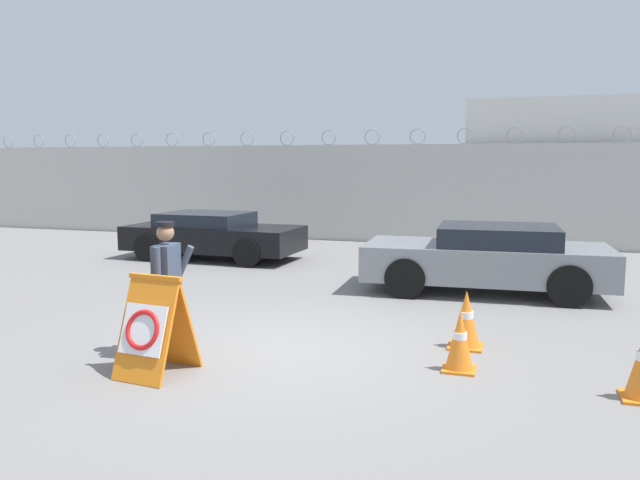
{
  "coord_description": "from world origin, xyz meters",
  "views": [
    {
      "loc": [
        2.93,
        -7.18,
        2.41
      ],
      "look_at": [
        0.12,
        1.53,
        1.25
      ],
      "focal_mm": 35.0,
      "sensor_mm": 36.0,
      "label": 1
    }
  ],
  "objects_px": {
    "security_guard": "(167,283)",
    "parked_car_rear_sedan": "(487,258)",
    "traffic_cone_mid": "(460,341)",
    "traffic_cone_far": "(466,319)",
    "barricade_sign": "(154,326)",
    "parked_car_front_coupe": "(212,235)"
  },
  "relations": [
    {
      "from": "traffic_cone_far",
      "to": "parked_car_rear_sedan",
      "type": "relative_size",
      "value": 0.17
    },
    {
      "from": "barricade_sign",
      "to": "parked_car_front_coupe",
      "type": "xyz_separation_m",
      "value": [
        -3.37,
        7.85,
        0.03
      ]
    },
    {
      "from": "security_guard",
      "to": "parked_car_front_coupe",
      "type": "height_order",
      "value": "security_guard"
    },
    {
      "from": "barricade_sign",
      "to": "security_guard",
      "type": "distance_m",
      "value": 0.79
    },
    {
      "from": "security_guard",
      "to": "parked_car_front_coupe",
      "type": "distance_m",
      "value": 7.84
    },
    {
      "from": "traffic_cone_mid",
      "to": "parked_car_rear_sedan",
      "type": "relative_size",
      "value": 0.16
    },
    {
      "from": "barricade_sign",
      "to": "traffic_cone_far",
      "type": "distance_m",
      "value": 3.92
    },
    {
      "from": "barricade_sign",
      "to": "traffic_cone_mid",
      "type": "distance_m",
      "value": 3.5
    },
    {
      "from": "security_guard",
      "to": "parked_car_front_coupe",
      "type": "xyz_separation_m",
      "value": [
        -3.14,
        7.17,
        -0.32
      ]
    },
    {
      "from": "security_guard",
      "to": "traffic_cone_mid",
      "type": "relative_size",
      "value": 2.33
    },
    {
      "from": "traffic_cone_mid",
      "to": "parked_car_rear_sedan",
      "type": "xyz_separation_m",
      "value": [
        0.06,
        4.6,
        0.29
      ]
    },
    {
      "from": "barricade_sign",
      "to": "parked_car_rear_sedan",
      "type": "height_order",
      "value": "parked_car_rear_sedan"
    },
    {
      "from": "traffic_cone_mid",
      "to": "traffic_cone_far",
      "type": "xyz_separation_m",
      "value": [
        -0.01,
        0.95,
        0.02
      ]
    },
    {
      "from": "security_guard",
      "to": "traffic_cone_mid",
      "type": "bearing_deg",
      "value": -88.94
    },
    {
      "from": "parked_car_rear_sedan",
      "to": "traffic_cone_mid",
      "type": "bearing_deg",
      "value": 86.27
    },
    {
      "from": "security_guard",
      "to": "parked_car_rear_sedan",
      "type": "distance_m",
      "value": 6.26
    },
    {
      "from": "traffic_cone_mid",
      "to": "parked_car_front_coupe",
      "type": "xyz_separation_m",
      "value": [
        -6.65,
        6.64,
        0.24
      ]
    },
    {
      "from": "parked_car_front_coupe",
      "to": "parked_car_rear_sedan",
      "type": "height_order",
      "value": "parked_car_rear_sedan"
    },
    {
      "from": "security_guard",
      "to": "parked_car_rear_sedan",
      "type": "xyz_separation_m",
      "value": [
        3.57,
        5.13,
        -0.28
      ]
    },
    {
      "from": "traffic_cone_far",
      "to": "parked_car_front_coupe",
      "type": "xyz_separation_m",
      "value": [
        -6.64,
        5.69,
        0.23
      ]
    },
    {
      "from": "traffic_cone_mid",
      "to": "traffic_cone_far",
      "type": "distance_m",
      "value": 0.95
    },
    {
      "from": "barricade_sign",
      "to": "security_guard",
      "type": "xyz_separation_m",
      "value": [
        -0.23,
        0.67,
        0.36
      ]
    }
  ]
}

